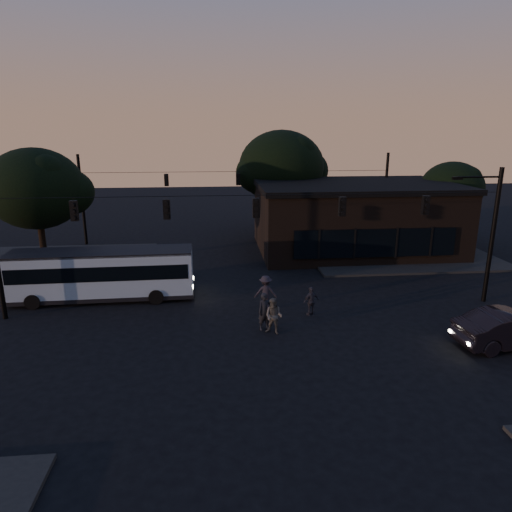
{
  "coord_description": "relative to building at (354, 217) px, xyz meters",
  "views": [
    {
      "loc": [
        -2.19,
        -18.95,
        9.38
      ],
      "look_at": [
        0.0,
        4.0,
        3.0
      ],
      "focal_mm": 32.0,
      "sensor_mm": 36.0,
      "label": 1
    }
  ],
  "objects": [
    {
      "name": "car",
      "position": [
        1.95,
        -17.39,
        -1.87
      ],
      "size": [
        5.21,
        2.24,
        1.67
      ],
      "primitive_type": "imported",
      "rotation": [
        0.0,
        0.0,
        1.67
      ],
      "color": "black",
      "rests_on": "ground"
    },
    {
      "name": "tree_right",
      "position": [
        9.0,
        2.03,
        1.93
      ],
      "size": [
        5.2,
        5.2,
        6.86
      ],
      "color": "black",
      "rests_on": "ground"
    },
    {
      "name": "signal_rig_near",
      "position": [
        -9.0,
        -11.97,
        1.74
      ],
      "size": [
        26.24,
        0.3,
        7.5
      ],
      "color": "black",
      "rests_on": "ground"
    },
    {
      "name": "pedestrian_c",
      "position": [
        -6.21,
        -13.04,
        -1.93
      ],
      "size": [
        0.98,
        0.68,
        1.55
      ],
      "primitive_type": "imported",
      "rotation": [
        0.0,
        0.0,
        3.51
      ],
      "color": "#27262F",
      "rests_on": "ground"
    },
    {
      "name": "sidewalk_far_left",
      "position": [
        -23.0,
        -1.97,
        -2.63
      ],
      "size": [
        14.0,
        10.0,
        0.15
      ],
      "primitive_type": "cube",
      "color": "black",
      "rests_on": "ground"
    },
    {
      "name": "ground",
      "position": [
        -9.0,
        -15.97,
        -2.71
      ],
      "size": [
        120.0,
        120.0,
        0.0
      ],
      "primitive_type": "plane",
      "color": "black",
      "rests_on": "ground"
    },
    {
      "name": "pedestrian_b",
      "position": [
        -8.45,
        -15.09,
        -1.82
      ],
      "size": [
        1.08,
        1.0,
        1.77
      ],
      "primitive_type": "imported",
      "rotation": [
        0.0,
        0.0,
        -0.51
      ],
      "color": "#4A4944",
      "rests_on": "ground"
    },
    {
      "name": "building",
      "position": [
        0.0,
        0.0,
        0.0
      ],
      "size": [
        15.4,
        10.41,
        5.4
      ],
      "color": "black",
      "rests_on": "ground"
    },
    {
      "name": "pedestrian_d",
      "position": [
        -8.47,
        -11.91,
        -1.77
      ],
      "size": [
        1.27,
        0.82,
        1.87
      ],
      "primitive_type": "imported",
      "rotation": [
        0.0,
        0.0,
        3.04
      ],
      "color": "black",
      "rests_on": "ground"
    },
    {
      "name": "signal_rig_far",
      "position": [
        -9.0,
        4.03,
        1.5
      ],
      "size": [
        26.24,
        0.3,
        7.5
      ],
      "color": "black",
      "rests_on": "ground"
    },
    {
      "name": "sidewalk_far_right",
      "position": [
        3.0,
        -1.97,
        -2.63
      ],
      "size": [
        14.0,
        10.0,
        0.15
      ],
      "primitive_type": "cube",
      "color": "black",
      "rests_on": "ground"
    },
    {
      "name": "bus",
      "position": [
        -17.53,
        -9.59,
        -1.1
      ],
      "size": [
        10.26,
        2.69,
        2.87
      ],
      "rotation": [
        0.0,
        0.0,
        0.02
      ],
      "color": "#91A7B9",
      "rests_on": "ground"
    },
    {
      "name": "pedestrian_a",
      "position": [
        -8.82,
        -14.58,
        -1.78
      ],
      "size": [
        0.77,
        0.61,
        1.86
      ],
      "primitive_type": "imported",
      "rotation": [
        0.0,
        0.0,
        0.28
      ],
      "color": "black",
      "rests_on": "ground"
    },
    {
      "name": "tree_left",
      "position": [
        -23.0,
        -2.97,
        2.86
      ],
      "size": [
        6.4,
        6.4,
        8.3
      ],
      "color": "black",
      "rests_on": "ground"
    },
    {
      "name": "tree_behind",
      "position": [
        -5.0,
        6.03,
        3.48
      ],
      "size": [
        7.6,
        7.6,
        9.43
      ],
      "color": "black",
      "rests_on": "ground"
    }
  ]
}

